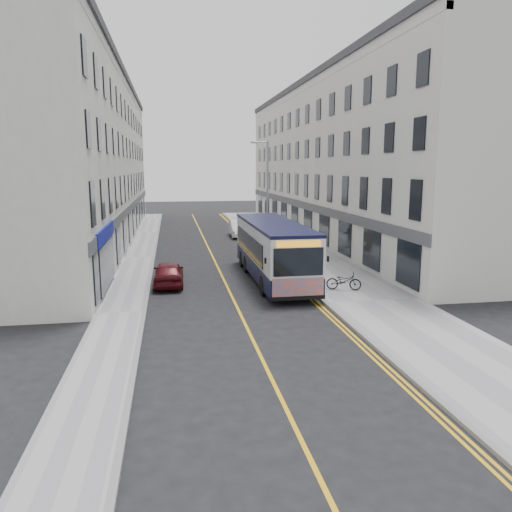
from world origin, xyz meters
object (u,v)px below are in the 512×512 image
object	(u,v)px
pedestrian_far	(298,236)
car_white	(239,228)
bicycle	(344,281)
streetlamp	(266,191)
car_maroon	(169,273)
pedestrian_near	(315,245)
city_bus	(273,249)

from	to	relation	value
pedestrian_far	car_white	size ratio (longest dim) A/B	0.45
bicycle	pedestrian_far	size ratio (longest dim) A/B	0.84
streetlamp	car_maroon	xyz separation A→B (m)	(-7.15, -10.21, -3.73)
streetlamp	bicycle	distance (m)	13.74
streetlamp	pedestrian_near	size ratio (longest dim) A/B	4.55
pedestrian_near	pedestrian_far	xyz separation A→B (m)	(-0.18, 3.88, 0.13)
streetlamp	pedestrian_far	bearing A→B (deg)	-17.51
bicycle	car_maroon	xyz separation A→B (m)	(-8.54, 2.91, 0.08)
streetlamp	pedestrian_near	bearing A→B (deg)	-62.20
streetlamp	pedestrian_far	xyz separation A→B (m)	(2.24, -0.71, -3.25)
pedestrian_near	pedestrian_far	size ratio (longest dim) A/B	0.87
streetlamp	pedestrian_near	distance (m)	6.19
car_white	pedestrian_near	bearing A→B (deg)	-72.81
bicycle	pedestrian_far	bearing A→B (deg)	15.06
pedestrian_near	car_white	distance (m)	12.71
bicycle	car_white	xyz separation A→B (m)	(-2.36, 20.78, 0.17)
city_bus	pedestrian_near	distance (m)	6.64
bicycle	pedestrian_near	xyz separation A→B (m)	(1.03, 8.54, 0.43)
pedestrian_near	bicycle	bearing A→B (deg)	-112.25
pedestrian_far	car_white	distance (m)	8.97
city_bus	car_white	size ratio (longest dim) A/B	2.45
pedestrian_far	pedestrian_near	bearing A→B (deg)	-107.92
car_white	pedestrian_far	bearing A→B (deg)	-67.29
car_white	car_maroon	bearing A→B (deg)	-107.34
pedestrian_near	car_white	size ratio (longest dim) A/B	0.39
bicycle	pedestrian_near	distance (m)	8.61
city_bus	bicycle	xyz separation A→B (m)	(2.91, -3.24, -1.17)
streetlamp	car_maroon	bearing A→B (deg)	-125.00
car_white	streetlamp	bearing A→B (deg)	-81.06
pedestrian_near	streetlamp	bearing A→B (deg)	102.41
city_bus	car_maroon	world-z (taller)	city_bus
bicycle	car_maroon	distance (m)	9.02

